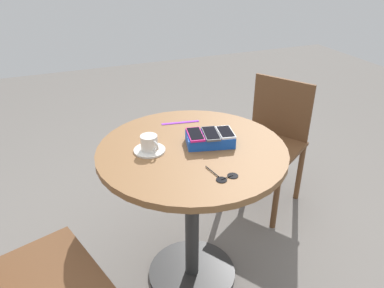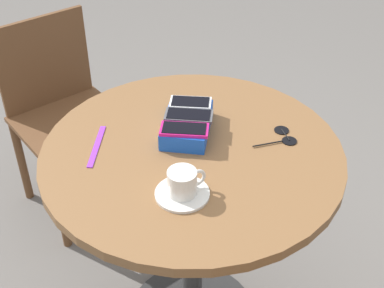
{
  "view_description": "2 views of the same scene",
  "coord_description": "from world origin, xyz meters",
  "px_view_note": "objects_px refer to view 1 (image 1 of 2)",
  "views": [
    {
      "loc": [
        0.54,
        1.35,
        1.58
      ],
      "look_at": [
        0.0,
        0.0,
        0.8
      ],
      "focal_mm": 35.0,
      "sensor_mm": 36.0,
      "label": 1
    },
    {
      "loc": [
        1.18,
        -0.12,
        1.69
      ],
      "look_at": [
        0.0,
        0.0,
        0.8
      ],
      "focal_mm": 50.0,
      "sensor_mm": 36.0,
      "label": 2
    }
  ],
  "objects_px": {
    "sunglasses": "(225,177)",
    "lanyard_strap": "(180,123)",
    "round_table": "(192,180)",
    "phone_box": "(210,139)",
    "phone_magenta": "(195,134)",
    "saucer": "(150,150)",
    "coffee_cup": "(149,143)",
    "phone_white": "(226,132)",
    "chair_far_side": "(270,142)",
    "phone_gray": "(211,133)"
  },
  "relations": [
    {
      "from": "phone_box",
      "to": "sunglasses",
      "type": "height_order",
      "value": "phone_box"
    },
    {
      "from": "lanyard_strap",
      "to": "sunglasses",
      "type": "xyz_separation_m",
      "value": [
        0.01,
        0.53,
        0.0
      ]
    },
    {
      "from": "coffee_cup",
      "to": "saucer",
      "type": "bearing_deg",
      "value": -69.9
    },
    {
      "from": "phone_white",
      "to": "saucer",
      "type": "height_order",
      "value": "phone_white"
    },
    {
      "from": "saucer",
      "to": "coffee_cup",
      "type": "xyz_separation_m",
      "value": [
        -0.0,
        0.0,
        0.04
      ]
    },
    {
      "from": "round_table",
      "to": "chair_far_side",
      "type": "height_order",
      "value": "chair_far_side"
    },
    {
      "from": "chair_far_side",
      "to": "coffee_cup",
      "type": "bearing_deg",
      "value": 24.58
    },
    {
      "from": "phone_magenta",
      "to": "coffee_cup",
      "type": "bearing_deg",
      "value": -6.23
    },
    {
      "from": "phone_box",
      "to": "coffee_cup",
      "type": "bearing_deg",
      "value": -7.49
    },
    {
      "from": "phone_magenta",
      "to": "sunglasses",
      "type": "height_order",
      "value": "phone_magenta"
    },
    {
      "from": "phone_white",
      "to": "coffee_cup",
      "type": "height_order",
      "value": "coffee_cup"
    },
    {
      "from": "phone_box",
      "to": "lanyard_strap",
      "type": "relative_size",
      "value": 1.23
    },
    {
      "from": "phone_box",
      "to": "sunglasses",
      "type": "distance_m",
      "value": 0.28
    },
    {
      "from": "saucer",
      "to": "sunglasses",
      "type": "relative_size",
      "value": 1.05
    },
    {
      "from": "phone_white",
      "to": "saucer",
      "type": "bearing_deg",
      "value": -9.22
    },
    {
      "from": "phone_box",
      "to": "lanyard_strap",
      "type": "bearing_deg",
      "value": -79.81
    },
    {
      "from": "round_table",
      "to": "sunglasses",
      "type": "height_order",
      "value": "sunglasses"
    },
    {
      "from": "phone_magenta",
      "to": "saucer",
      "type": "height_order",
      "value": "phone_magenta"
    },
    {
      "from": "chair_far_side",
      "to": "phone_magenta",
      "type": "bearing_deg",
      "value": 31.91
    },
    {
      "from": "phone_box",
      "to": "saucer",
      "type": "bearing_deg",
      "value": -7.9
    },
    {
      "from": "round_table",
      "to": "saucer",
      "type": "xyz_separation_m",
      "value": [
        0.18,
        -0.04,
        0.17
      ]
    },
    {
      "from": "round_table",
      "to": "phone_box",
      "type": "xyz_separation_m",
      "value": [
        -0.09,
        -0.01,
        0.2
      ]
    },
    {
      "from": "phone_box",
      "to": "phone_magenta",
      "type": "distance_m",
      "value": 0.07
    },
    {
      "from": "chair_far_side",
      "to": "phone_box",
      "type": "bearing_deg",
      "value": 35.3
    },
    {
      "from": "phone_gray",
      "to": "chair_far_side",
      "type": "xyz_separation_m",
      "value": [
        -0.64,
        -0.46,
        -0.39
      ]
    },
    {
      "from": "phone_gray",
      "to": "phone_magenta",
      "type": "bearing_deg",
      "value": -13.91
    },
    {
      "from": "phone_magenta",
      "to": "phone_white",
      "type": "bearing_deg",
      "value": 167.09
    },
    {
      "from": "round_table",
      "to": "phone_box",
      "type": "bearing_deg",
      "value": -176.32
    },
    {
      "from": "phone_white",
      "to": "sunglasses",
      "type": "height_order",
      "value": "phone_white"
    },
    {
      "from": "phone_gray",
      "to": "phone_box",
      "type": "bearing_deg",
      "value": -70.73
    },
    {
      "from": "coffee_cup",
      "to": "sunglasses",
      "type": "relative_size",
      "value": 0.76
    },
    {
      "from": "phone_white",
      "to": "lanyard_strap",
      "type": "distance_m",
      "value": 0.31
    },
    {
      "from": "phone_magenta",
      "to": "sunglasses",
      "type": "xyz_separation_m",
      "value": [
        -0.01,
        0.29,
        -0.05
      ]
    },
    {
      "from": "saucer",
      "to": "coffee_cup",
      "type": "relative_size",
      "value": 1.38
    },
    {
      "from": "phone_box",
      "to": "coffee_cup",
      "type": "relative_size",
      "value": 2.34
    },
    {
      "from": "sunglasses",
      "to": "lanyard_strap",
      "type": "bearing_deg",
      "value": -91.06
    },
    {
      "from": "phone_magenta",
      "to": "chair_far_side",
      "type": "relative_size",
      "value": 0.17
    },
    {
      "from": "round_table",
      "to": "phone_box",
      "type": "relative_size",
      "value": 3.62
    },
    {
      "from": "phone_magenta",
      "to": "sunglasses",
      "type": "distance_m",
      "value": 0.29
    },
    {
      "from": "round_table",
      "to": "coffee_cup",
      "type": "xyz_separation_m",
      "value": [
        0.18,
        -0.04,
        0.21
      ]
    },
    {
      "from": "coffee_cup",
      "to": "phone_box",
      "type": "bearing_deg",
      "value": 172.51
    },
    {
      "from": "coffee_cup",
      "to": "chair_far_side",
      "type": "height_order",
      "value": "coffee_cup"
    },
    {
      "from": "phone_box",
      "to": "saucer",
      "type": "distance_m",
      "value": 0.28
    },
    {
      "from": "phone_box",
      "to": "coffee_cup",
      "type": "height_order",
      "value": "coffee_cup"
    },
    {
      "from": "phone_white",
      "to": "phone_gray",
      "type": "bearing_deg",
      "value": -11.9
    },
    {
      "from": "round_table",
      "to": "phone_magenta",
      "type": "height_order",
      "value": "phone_magenta"
    },
    {
      "from": "saucer",
      "to": "lanyard_strap",
      "type": "relative_size",
      "value": 0.73
    },
    {
      "from": "phone_magenta",
      "to": "saucer",
      "type": "bearing_deg",
      "value": -6.78
    },
    {
      "from": "phone_white",
      "to": "saucer",
      "type": "xyz_separation_m",
      "value": [
        0.34,
        -0.06,
        -0.05
      ]
    },
    {
      "from": "phone_gray",
      "to": "saucer",
      "type": "height_order",
      "value": "phone_gray"
    }
  ]
}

